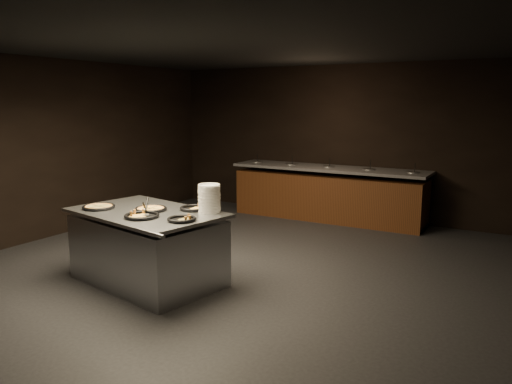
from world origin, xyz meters
TOP-DOWN VIEW (x-y plane):
  - room at (0.00, 0.00)m, footprint 7.02×8.02m
  - salad_bar at (0.00, 3.56)m, footprint 3.70×0.83m
  - serving_counter at (-0.64, -0.69)m, footprint 2.06×1.54m
  - plate_stack at (0.06, -0.35)m, footprint 0.26×0.26m
  - pan_veggie_whole at (-1.25, -0.87)m, footprint 0.40×0.40m
  - pan_cheese_whole at (-0.61, -0.64)m, footprint 0.39×0.39m
  - pan_cheese_slices_a at (-0.19, -0.34)m, footprint 0.34×0.34m
  - pan_cheese_slices_b at (-0.45, -0.97)m, footprint 0.40×0.40m
  - pan_veggie_slices at (0.05, -0.88)m, footprint 0.33×0.33m
  - server_left at (-0.60, -0.72)m, footprint 0.26×0.28m
  - server_right at (-0.52, -0.85)m, footprint 0.24×0.25m

SIDE VIEW (x-z plane):
  - serving_counter at x=-0.64m, z-range -0.02..0.88m
  - salad_bar at x=0.00m, z-range -0.15..1.03m
  - pan_cheese_slices_b at x=-0.45m, z-range 0.89..0.93m
  - pan_cheese_slices_a at x=-0.19m, z-range 0.89..0.93m
  - pan_veggie_slices at x=0.05m, z-range 0.89..0.93m
  - pan_cheese_whole at x=-0.61m, z-range 0.89..0.93m
  - pan_veggie_whole at x=-1.25m, z-range 0.89..0.93m
  - server_right at x=-0.52m, z-range 0.89..1.05m
  - server_left at x=-0.60m, z-range 0.89..1.06m
  - plate_stack at x=0.06m, z-range 0.89..1.23m
  - room at x=0.00m, z-range -0.01..2.91m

